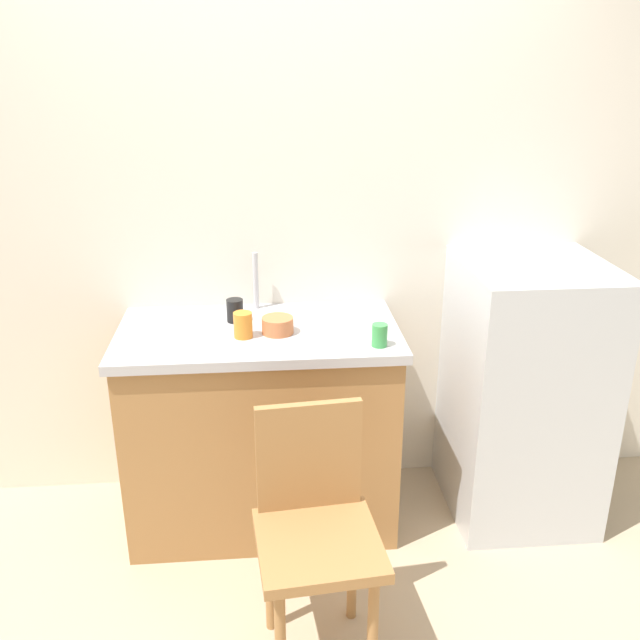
% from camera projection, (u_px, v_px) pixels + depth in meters
% --- Properties ---
extents(ground_plane, '(8.00, 8.00, 0.00)m').
position_uv_depth(ground_plane, '(293.00, 620.00, 2.56)').
color(ground_plane, tan).
extents(back_wall, '(4.80, 0.10, 2.65)m').
position_uv_depth(back_wall, '(277.00, 210.00, 3.01)').
color(back_wall, silver).
rests_on(back_wall, ground_plane).
extents(cabinet_base, '(1.11, 0.60, 0.87)m').
position_uv_depth(cabinet_base, '(262.00, 430.00, 3.00)').
color(cabinet_base, '#A87542').
rests_on(cabinet_base, ground_plane).
extents(countertop, '(1.15, 0.64, 0.04)m').
position_uv_depth(countertop, '(258.00, 333.00, 2.83)').
color(countertop, '#B7B7BC').
rests_on(countertop, cabinet_base).
extents(faucet, '(0.02, 0.02, 0.25)m').
position_uv_depth(faucet, '(256.00, 281.00, 3.01)').
color(faucet, '#B7B7BC').
rests_on(faucet, countertop).
extents(refrigerator, '(0.60, 0.64, 1.16)m').
position_uv_depth(refrigerator, '(523.00, 391.00, 3.02)').
color(refrigerator, silver).
rests_on(refrigerator, ground_plane).
extents(chair, '(0.44, 0.44, 0.89)m').
position_uv_depth(chair, '(315.00, 525.00, 2.29)').
color(chair, '#A87542').
rests_on(chair, ground_plane).
extents(terracotta_bowl, '(0.13, 0.13, 0.07)m').
position_uv_depth(terracotta_bowl, '(278.00, 325.00, 2.77)').
color(terracotta_bowl, '#C67042').
rests_on(terracotta_bowl, countertop).
extents(cup_green, '(0.06, 0.06, 0.09)m').
position_uv_depth(cup_green, '(380.00, 335.00, 2.65)').
color(cup_green, green).
rests_on(cup_green, countertop).
extents(cup_orange, '(0.07, 0.07, 0.10)m').
position_uv_depth(cup_orange, '(243.00, 325.00, 2.73)').
color(cup_orange, orange).
rests_on(cup_orange, countertop).
extents(cup_black, '(0.07, 0.07, 0.10)m').
position_uv_depth(cup_black, '(235.00, 310.00, 2.89)').
color(cup_black, black).
rests_on(cup_black, countertop).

